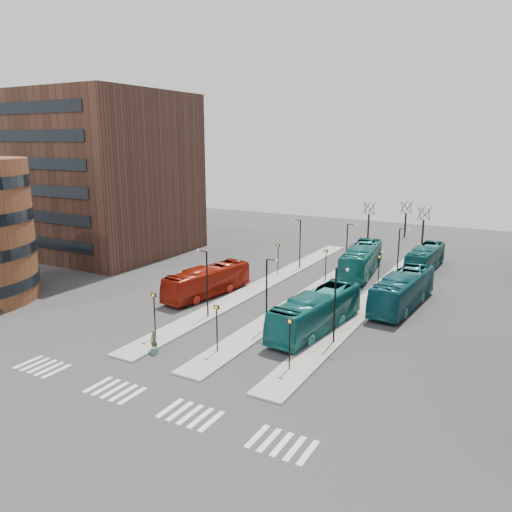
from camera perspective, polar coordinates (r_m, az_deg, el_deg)
The scene contains 19 objects.
ground at distance 31.45m, azimuth -19.85°, elevation -17.65°, with size 160.00×160.00×0.00m, color #2F2F32.
island_left at distance 55.67m, azimuth 1.02°, elevation -3.17°, with size 2.50×45.00×0.15m, color #969691.
island_mid at distance 53.21m, azimuth 6.74°, elevation -4.04°, with size 2.50×45.00×0.15m, color #969691.
island_right at distance 51.35m, azimuth 12.95°, elevation -4.93°, with size 2.50×45.00×0.15m, color #969691.
suitcase at distance 38.74m, azimuth -11.56°, elevation -10.63°, with size 0.42×0.33×0.52m, color navy.
red_bus at distance 51.56m, azimuth -5.57°, elevation -2.89°, with size 2.56×10.93×3.04m, color maroon.
teal_bus_a at distance 42.31m, azimuth 6.89°, elevation -6.34°, with size 2.79×11.91×3.32m, color #146564.
teal_bus_b at distance 60.79m, azimuth 11.93°, elevation -0.42°, with size 2.94×12.59×3.51m, color #156967.
teal_bus_c at distance 49.91m, azimuth 16.44°, elevation -3.73°, with size 2.83×12.11×3.37m, color #135662.
teal_bus_d at distance 64.99m, azimuth 18.77°, elevation -0.22°, with size 2.49×10.65×2.97m, color #135C5F.
traveller at distance 39.13m, azimuth -11.57°, elevation -9.46°, with size 0.61×0.40×1.68m, color #46472A.
commuter_a at distance 48.56m, azimuth -8.22°, elevation -4.88°, with size 0.77×0.60×1.59m, color black.
commuter_b at distance 41.51m, azimuth 2.23°, elevation -7.79°, with size 1.04×0.43×1.77m, color black.
commuter_c at distance 42.24m, azimuth 1.54°, elevation -7.49°, with size 1.07×0.61×1.65m, color black.
crosswalk_stripes at distance 32.72m, azimuth -12.28°, elevation -15.84°, with size 22.35×2.40×0.01m.
office_block at distance 75.38m, azimuth -18.18°, elevation 8.91°, with size 25.00×20.12×22.00m.
sign_poles at distance 46.58m, azimuth 3.03°, elevation -3.47°, with size 12.45×22.12×3.65m.
lamp_posts at distance 50.26m, azimuth 6.63°, elevation -0.91°, with size 14.04×20.24×6.12m.
bare_trees at distance 82.91m, azimuth 15.97°, elevation 3.61°, with size 10.97×8.14×5.90m.
Camera 1 is at (21.24, -17.09, 15.68)m, focal length 35.00 mm.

